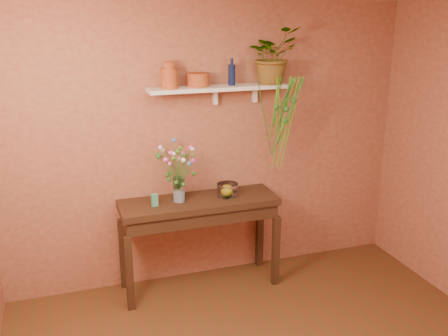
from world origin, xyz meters
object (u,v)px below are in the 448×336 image
Objects in this scene: bouquet at (176,161)px; glass_bowl at (227,190)px; terracotta_jug at (169,75)px; spider_plant at (272,55)px; blue_bottle at (232,74)px; sideboard at (199,212)px; glass_vase at (179,191)px.

bouquet is 0.59m from glass_bowl.
terracotta_jug is 0.47× the size of spider_plant.
spider_plant reaches higher than blue_bottle.
sideboard is 1.33m from blue_bottle.
spider_plant is at bearing 9.16° from sideboard.
blue_bottle is 0.47× the size of spider_plant.
spider_plant reaches higher than glass_vase.
glass_vase is (-0.95, -0.11, -1.20)m from spider_plant.
glass_vase is 0.29m from bouquet.
glass_vase is 1.14× the size of glass_bowl.
bouquet is at bearing -174.14° from spider_plant.
terracotta_jug and blue_bottle have the same top height.
bouquet is at bearing 147.43° from glass_vase.
terracotta_jug is (-0.22, 0.12, 1.28)m from sideboard.
spider_plant is at bearing 5.86° from bouquet.
terracotta_jug is 0.53× the size of bouquet.
blue_bottle is (0.37, 0.14, 1.27)m from sideboard.
glass_vase is at bearing -32.57° from bouquet.
sideboard is 6.46× the size of glass_vase.
terracotta_jug is at bearing -179.54° from spider_plant.
glass_bowl is at bearing -122.82° from blue_bottle.
bouquet is at bearing 173.18° from sideboard.
blue_bottle is 0.95m from bouquet.
blue_bottle is at bearing 57.18° from glass_bowl.
sideboard is 7.39× the size of glass_bowl.
glass_vase is at bearing 175.36° from sideboard.
spider_plant reaches higher than terracotta_jug.
sideboard is 1.62m from spider_plant.
terracotta_jug is 1.00× the size of blue_bottle.
spider_plant reaches higher than glass_bowl.
blue_bottle is at bearing 12.78° from glass_vase.
glass_vase is (-0.19, 0.02, 0.23)m from sideboard.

